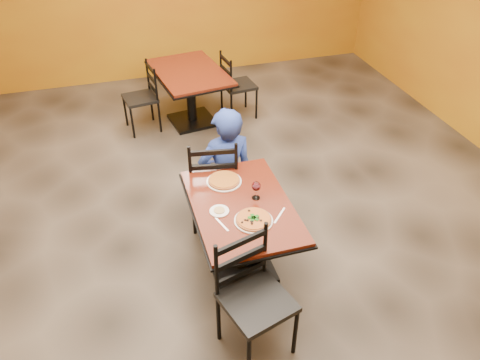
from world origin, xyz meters
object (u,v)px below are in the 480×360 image
object	(u,v)px
side_plate	(219,211)
wine_glass	(256,189)
table_main	(242,222)
pizza_main	(254,219)
chair_main_near	(257,303)
table_second	(190,84)
diner	(226,160)
plate_main	(254,221)
chair_second_right	(239,85)
chair_main_far	(213,178)
plate_far	(224,181)
chair_second_left	(140,99)
pizza_far	(224,180)

from	to	relation	value
side_plate	wine_glass	size ratio (longest dim) A/B	0.89
table_main	side_plate	xyz separation A→B (m)	(-0.20, -0.04, 0.20)
pizza_main	wine_glass	xyz separation A→B (m)	(0.11, 0.28, 0.07)
chair_main_near	pizza_main	bearing A→B (deg)	58.46
table_second	diner	world-z (taller)	diner
diner	wine_glass	size ratio (longest dim) A/B	6.45
table_second	diner	size ratio (longest dim) A/B	1.19
table_second	plate_main	size ratio (longest dim) A/B	4.46
table_main	chair_second_right	distance (m)	2.93
chair_main_far	plate_far	distance (m)	0.47
diner	plate_far	bearing A→B (deg)	69.67
table_main	chair_second_left	distance (m)	2.87
chair_second_right	diner	xyz separation A→B (m)	(-0.70, -1.90, 0.12)
pizza_main	diner	bearing A→B (deg)	86.02
diner	pizza_far	size ratio (longest dim) A/B	4.15
chair_second_right	table_main	bearing A→B (deg)	157.74
chair_main_far	wine_glass	xyz separation A→B (m)	(0.21, -0.70, 0.33)
table_main	chair_main_near	size ratio (longest dim) A/B	1.21
chair_main_near	chair_second_right	distance (m)	3.75
side_plate	wine_glass	xyz separation A→B (m)	(0.34, 0.08, 0.08)
table_second	pizza_main	xyz separation A→B (m)	(-0.10, -3.04, 0.21)
table_second	pizza_far	xyz separation A→B (m)	(-0.19, -2.47, 0.21)
chair_main_near	chair_main_far	world-z (taller)	chair_main_far
chair_main_far	wine_glass	size ratio (longest dim) A/B	5.67
chair_main_near	pizza_main	xyz separation A→B (m)	(0.16, 0.59, 0.26)
table_main	pizza_main	bearing A→B (deg)	-82.48
diner	chair_main_far	bearing A→B (deg)	38.47
plate_main	chair_main_far	bearing A→B (deg)	95.87
table_second	side_plate	bearing A→B (deg)	-96.68
plate_far	side_plate	world-z (taller)	same
chair_second_left	pizza_far	world-z (taller)	chair_second_left
pizza_main	pizza_far	world-z (taller)	same
table_second	pizza_far	distance (m)	2.49
table_second	wine_glass	size ratio (longest dim) A/B	7.68
plate_main	table_second	bearing A→B (deg)	88.05
diner	pizza_far	xyz separation A→B (m)	(-0.17, -0.57, 0.19)
chair_second_right	side_plate	world-z (taller)	chair_second_right
chair_second_right	plate_far	world-z (taller)	chair_second_right
table_second	chair_second_right	world-z (taller)	chair_second_right
chair_main_near	side_plate	distance (m)	0.82
chair_main_far	chair_second_right	bearing A→B (deg)	-103.22
chair_main_far	chair_second_left	distance (m)	2.12
plate_main	plate_far	bearing A→B (deg)	98.85
table_second	chair_main_far	size ratio (longest dim) A/B	1.35
table_second	plate_far	distance (m)	2.49
diner	plate_far	world-z (taller)	diner
pizza_far	table_main	bearing A→B (deg)	-80.27
chair_second_left	diner	world-z (taller)	diner
chair_second_left	pizza_far	distance (m)	2.54
chair_main_near	plate_far	bearing A→B (deg)	70.11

